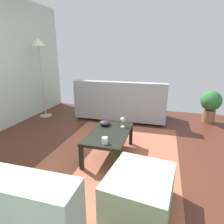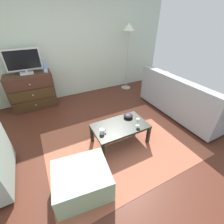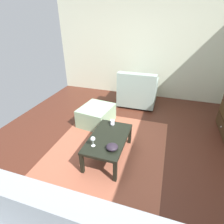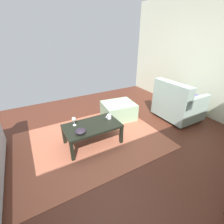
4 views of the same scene
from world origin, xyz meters
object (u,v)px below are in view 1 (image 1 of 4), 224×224
bowl_decorative (105,123)px  couch_large (121,104)px  standing_lamp (39,50)px  potted_plant (211,104)px  wine_glass (123,120)px  ottoman (139,191)px  coffee_table (109,135)px  mug (105,140)px

bowl_decorative → couch_large: couch_large is taller
couch_large → standing_lamp: 2.22m
bowl_decorative → couch_large: (1.49, 0.08, -0.07)m
potted_plant → couch_large: bearing=97.6°
wine_glass → potted_plant: bearing=-42.5°
ottoman → potted_plant: bearing=-21.8°
ottoman → standing_lamp: standing_lamp is taller
standing_lamp → ottoman: bearing=-131.0°
wine_glass → potted_plant: 2.36m
standing_lamp → potted_plant: size_ratio=2.53×
ottoman → bowl_decorative: bearing=32.1°
wine_glass → ottoman: 1.28m
coffee_table → standing_lamp: standing_lamp is taller
mug → standing_lamp: standing_lamp is taller
bowl_decorative → potted_plant: (1.75, -1.88, 0.02)m
mug → standing_lamp: size_ratio=0.06×
mug → potted_plant: bearing=-35.4°
mug → ottoman: 0.78m
standing_lamp → potted_plant: standing_lamp is taller
couch_large → ottoman: couch_large is taller
coffee_table → bowl_decorative: bearing=29.5°
couch_large → standing_lamp: (-0.35, 1.83, 1.21)m
bowl_decorative → potted_plant: 2.56m
wine_glass → standing_lamp: (1.13, 2.19, 1.07)m
coffee_table → standing_lamp: bearing=55.9°
couch_large → wine_glass: bearing=-166.2°
mug → ottoman: mug is taller
bowl_decorative → standing_lamp: bearing=59.2°
wine_glass → ottoman: bearing=-159.4°
coffee_table → potted_plant: potted_plant is taller
ottoman → standing_lamp: size_ratio=0.38×
wine_glass → standing_lamp: size_ratio=0.09×
coffee_table → wine_glass: size_ratio=6.09×
bowl_decorative → mug: bearing=-162.5°
mug → couch_large: size_ratio=0.06×
mug → potted_plant: size_ratio=0.16×
wine_glass → couch_large: couch_large is taller
bowl_decorative → ottoman: (-1.15, -0.72, -0.23)m
couch_large → potted_plant: (0.26, -1.95, 0.08)m
wine_glass → mug: wine_glass is taller
coffee_table → mug: (-0.37, -0.05, 0.09)m
wine_glass → bowl_decorative: wine_glass is taller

